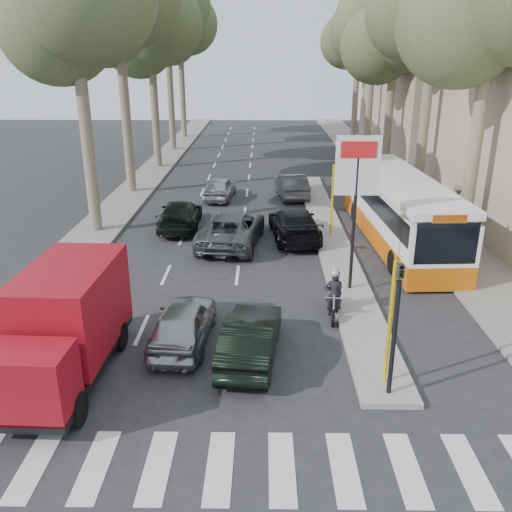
{
  "coord_description": "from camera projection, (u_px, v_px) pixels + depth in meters",
  "views": [
    {
      "loc": [
        0.07,
        -13.05,
        8.09
      ],
      "look_at": [
        -0.14,
        4.37,
        1.6
      ],
      "focal_mm": 38.0,
      "sensor_mm": 36.0,
      "label": 1
    }
  ],
  "objects": [
    {
      "name": "queue_car_d",
      "position": [
        291.0,
        185.0,
        32.52
      ],
      "size": [
        2.06,
        4.48,
        1.42
      ],
      "primitive_type": "imported",
      "rotation": [
        0.0,
        0.0,
        3.27
      ],
      "color": "#43464A",
      "rests_on": "ground"
    },
    {
      "name": "queue_car_e",
      "position": [
        180.0,
        215.0,
        26.7
      ],
      "size": [
        2.04,
        4.74,
        1.36
      ],
      "primitive_type": "imported",
      "rotation": [
        0.0,
        0.0,
        3.17
      ],
      "color": "black",
      "rests_on": "ground"
    },
    {
      "name": "ground",
      "position": [
        259.0,
        365.0,
        15.05
      ],
      "size": [
        120.0,
        120.0,
        0.0
      ],
      "primitive_type": "plane",
      "color": "#28282B",
      "rests_on": "ground"
    },
    {
      "name": "tree_l_c",
      "position": [
        152.0,
        25.0,
        37.98
      ],
      "size": [
        7.4,
        7.2,
        13.71
      ],
      "color": "#6B604C",
      "rests_on": "ground"
    },
    {
      "name": "building_far",
      "position": [
        453.0,
        56.0,
        43.93
      ],
      "size": [
        11.0,
        20.0,
        16.0
      ],
      "primitive_type": "cube",
      "color": "#B7A88E",
      "rests_on": "ground"
    },
    {
      "name": "silver_hatchback",
      "position": [
        183.0,
        323.0,
        15.98
      ],
      "size": [
        1.82,
        4.0,
        1.33
      ],
      "primitive_type": "imported",
      "rotation": [
        0.0,
        0.0,
        3.08
      ],
      "color": "#AAABB2",
      "rests_on": "ground"
    },
    {
      "name": "queue_car_c",
      "position": [
        220.0,
        188.0,
        32.1
      ],
      "size": [
        1.95,
        4.05,
        1.33
      ],
      "primitive_type": "imported",
      "rotation": [
        0.0,
        0.0,
        3.04
      ],
      "color": "#A7A8AF",
      "rests_on": "ground"
    },
    {
      "name": "tree_l_d",
      "position": [
        168.0,
        7.0,
        44.87
      ],
      "size": [
        7.4,
        7.2,
        15.66
      ],
      "color": "#6B604C",
      "rests_on": "ground"
    },
    {
      "name": "city_bus",
      "position": [
        399.0,
        208.0,
        24.32
      ],
      "size": [
        3.09,
        11.7,
        3.05
      ],
      "rotation": [
        0.0,
        0.0,
        0.05
      ],
      "color": "#CE5B0B",
      "rests_on": "ground"
    },
    {
      "name": "tree_l_e",
      "position": [
        181.0,
        26.0,
        52.73
      ],
      "size": [
        7.4,
        7.2,
        14.49
      ],
      "color": "#6B604C",
      "rests_on": "ground"
    },
    {
      "name": "billboard",
      "position": [
        356.0,
        192.0,
        18.4
      ],
      "size": [
        1.5,
        12.1,
        5.6
      ],
      "color": "yellow",
      "rests_on": "ground"
    },
    {
      "name": "tree_r_e",
      "position": [
        361.0,
        29.0,
        50.77
      ],
      "size": [
        7.4,
        7.2,
        14.1
      ],
      "color": "#6B604C",
      "rests_on": "ground"
    },
    {
      "name": "dark_hatchback",
      "position": [
        251.0,
        337.0,
        15.15
      ],
      "size": [
        1.86,
        4.17,
        1.33
      ],
      "primitive_type": "imported",
      "rotation": [
        0.0,
        0.0,
        3.03
      ],
      "color": "black",
      "rests_on": "ground"
    },
    {
      "name": "median_left",
      "position": [
        157.0,
        167.0,
        41.36
      ],
      "size": [
        2.4,
        64.0,
        0.12
      ],
      "primitive_type": "cube",
      "color": "gray",
      "rests_on": "ground"
    },
    {
      "name": "sidewalk_right",
      "position": [
        383.0,
        175.0,
        38.35
      ],
      "size": [
        3.2,
        70.0,
        0.12
      ],
      "primitive_type": "cube",
      "color": "gray",
      "rests_on": "ground"
    },
    {
      "name": "pedestrian_far",
      "position": [
        458.0,
        202.0,
        27.48
      ],
      "size": [
        1.23,
        1.23,
        1.87
      ],
      "primitive_type": "imported",
      "rotation": [
        0.0,
        0.0,
        3.92
      ],
      "color": "#615849",
      "rests_on": "sidewalk_right"
    },
    {
      "name": "motorcycle",
      "position": [
        334.0,
        293.0,
        17.76
      ],
      "size": [
        0.76,
        1.92,
        1.64
      ],
      "rotation": [
        0.0,
        0.0,
        -0.12
      ],
      "color": "black",
      "rests_on": "ground"
    },
    {
      "name": "traffic_light_island",
      "position": [
        397.0,
        308.0,
        12.74
      ],
      "size": [
        0.16,
        0.41,
        3.6
      ],
      "color": "black",
      "rests_on": "ground"
    },
    {
      "name": "red_truck",
      "position": [
        65.0,
        324.0,
        14.02
      ],
      "size": [
        2.28,
        5.54,
        2.91
      ],
      "rotation": [
        0.0,
        0.0,
        -0.04
      ],
      "color": "black",
      "rests_on": "ground"
    },
    {
      "name": "queue_car_a",
      "position": [
        232.0,
        228.0,
        24.37
      ],
      "size": [
        3.16,
        5.69,
        1.5
      ],
      "primitive_type": "imported",
      "rotation": [
        0.0,
        0.0,
        3.01
      ],
      "color": "#505258",
      "rests_on": "ground"
    },
    {
      "name": "pedestrian_near",
      "position": [
        456.0,
        230.0,
        22.93
      ],
      "size": [
        1.24,
        1.2,
        1.97
      ],
      "primitive_type": "imported",
      "rotation": [
        0.0,
        0.0,
        2.41
      ],
      "color": "#3B324C",
      "rests_on": "sidewalk_right"
    },
    {
      "name": "traffic_island",
      "position": [
        330.0,
        237.0,
        25.29
      ],
      "size": [
        1.5,
        26.0,
        0.16
      ],
      "primitive_type": "cube",
      "color": "gray",
      "rests_on": "ground"
    },
    {
      "name": "tree_r_d",
      "position": [
        377.0,
        15.0,
        43.04
      ],
      "size": [
        7.4,
        7.2,
        14.88
      ],
      "color": "#6B604C",
      "rests_on": "ground"
    },
    {
      "name": "queue_car_b",
      "position": [
        294.0,
        224.0,
        25.14
      ],
      "size": [
        2.5,
        5.17,
        1.45
      ],
      "primitive_type": "imported",
      "rotation": [
        0.0,
        0.0,
        3.24
      ],
      "color": "black",
      "rests_on": "ground"
    },
    {
      "name": "tree_r_c",
      "position": [
        398.0,
        29.0,
        36.02
      ],
      "size": [
        7.4,
        7.2,
        13.32
      ],
      "color": "#6B604C",
      "rests_on": "ground"
    }
  ]
}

